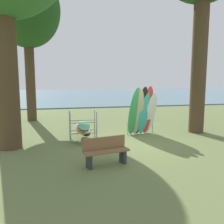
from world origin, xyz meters
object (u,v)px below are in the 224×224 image
object	(u,v)px
leaning_board_pile	(142,112)
board_storage_rack	(83,128)
park_bench	(106,151)
tree_mid_behind	(27,11)

from	to	relation	value
leaning_board_pile	board_storage_rack	world-z (taller)	leaning_board_pile
leaning_board_pile	park_bench	world-z (taller)	leaning_board_pile
board_storage_rack	park_bench	distance (m)	3.20
tree_mid_behind	park_bench	size ratio (longest dim) A/B	6.14
board_storage_rack	park_bench	bearing A→B (deg)	-83.02
board_storage_rack	leaning_board_pile	bearing A→B (deg)	5.55
tree_mid_behind	leaning_board_pile	bearing A→B (deg)	-43.77
tree_mid_behind	park_bench	world-z (taller)	tree_mid_behind
board_storage_rack	park_bench	world-z (taller)	board_storage_rack
park_bench	leaning_board_pile	bearing A→B (deg)	55.29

